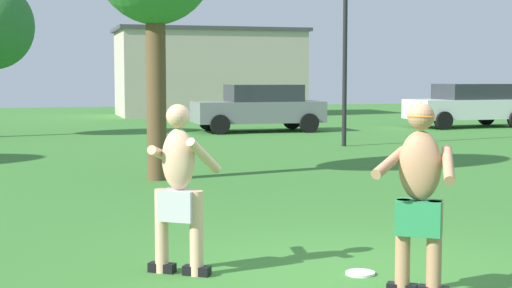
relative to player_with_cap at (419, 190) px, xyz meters
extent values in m
plane|color=#38752D|center=(-0.33, 0.75, -0.92)|extent=(80.00, 80.00, 0.00)
cylinder|color=tan|center=(0.11, -0.07, -0.50)|extent=(0.13, 0.13, 0.83)
cylinder|color=tan|center=(-0.11, 0.08, -0.50)|extent=(0.13, 0.13, 0.83)
cube|color=#28844C|center=(0.00, 0.01, -0.24)|extent=(0.45, 0.41, 0.30)
ellipsoid|color=tan|center=(0.00, 0.01, 0.21)|extent=(0.42, 0.39, 0.60)
cylinder|color=tan|center=(0.15, -0.21, 0.24)|extent=(0.34, 0.54, 0.29)
cylinder|color=tan|center=(-0.25, 0.06, 0.24)|extent=(0.50, 0.44, 0.24)
sphere|color=tan|center=(0.00, 0.01, 0.63)|extent=(0.23, 0.23, 0.23)
cone|color=orange|center=(0.00, 0.01, 0.70)|extent=(0.34, 0.34, 0.13)
cube|color=black|center=(-2.01, 1.38, -0.87)|extent=(0.28, 0.24, 0.09)
cylinder|color=#E0AD89|center=(-2.01, 1.38, -0.51)|extent=(0.13, 0.13, 0.81)
cube|color=black|center=(-1.71, 1.18, -0.87)|extent=(0.28, 0.24, 0.09)
cylinder|color=#E0AD89|center=(-1.71, 1.18, -0.51)|extent=(0.13, 0.13, 0.81)
cube|color=#B7B7BC|center=(-1.86, 1.28, -0.25)|extent=(0.42, 0.39, 0.29)
ellipsoid|color=#E0AD89|center=(-1.86, 1.28, 0.19)|extent=(0.39, 0.37, 0.59)
cylinder|color=#E0AD89|center=(-1.98, 1.49, 0.22)|extent=(0.35, 0.54, 0.23)
cylinder|color=#E0AD89|center=(-1.62, 1.24, 0.22)|extent=(0.43, 0.43, 0.38)
sphere|color=#E0AD89|center=(-1.86, 1.28, 0.60)|extent=(0.22, 0.22, 0.22)
cylinder|color=white|center=(-0.20, 0.78, -0.91)|extent=(0.28, 0.28, 0.03)
cube|color=slate|center=(3.99, 18.92, -0.25)|extent=(4.32, 1.84, 0.70)
cube|color=#282D33|center=(4.19, 18.92, 0.38)|extent=(2.42, 1.60, 0.56)
cylinder|color=black|center=(2.48, 18.04, -0.60)|extent=(0.64, 0.23, 0.64)
cylinder|color=black|center=(2.49, 19.84, -0.60)|extent=(0.64, 0.23, 0.64)
cylinder|color=black|center=(5.49, 18.01, -0.60)|extent=(0.64, 0.23, 0.64)
cylinder|color=black|center=(5.50, 19.81, -0.60)|extent=(0.64, 0.23, 0.64)
cube|color=white|center=(11.91, 18.96, -0.25)|extent=(4.38, 2.00, 0.70)
cube|color=#282D33|center=(12.11, 18.97, 0.38)|extent=(2.48, 1.69, 0.56)
cylinder|color=black|center=(10.45, 17.99, -0.60)|extent=(0.65, 0.25, 0.64)
cylinder|color=black|center=(10.36, 19.79, -0.60)|extent=(0.65, 0.25, 0.64)
cylinder|color=black|center=(13.37, 19.93, -0.60)|extent=(0.65, 0.25, 0.64)
cylinder|color=black|center=(4.76, 13.21, 1.68)|extent=(0.12, 0.12, 5.19)
cube|color=#B2A893|center=(4.72, 29.83, 1.03)|extent=(8.43, 4.37, 3.90)
cube|color=#3F3F44|center=(4.72, 29.83, 3.06)|extent=(8.76, 4.55, 0.16)
cylinder|color=brown|center=(-1.06, 7.96, 0.72)|extent=(0.36, 0.36, 3.27)
camera|label=1|loc=(-3.13, -5.88, 0.98)|focal=54.00mm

